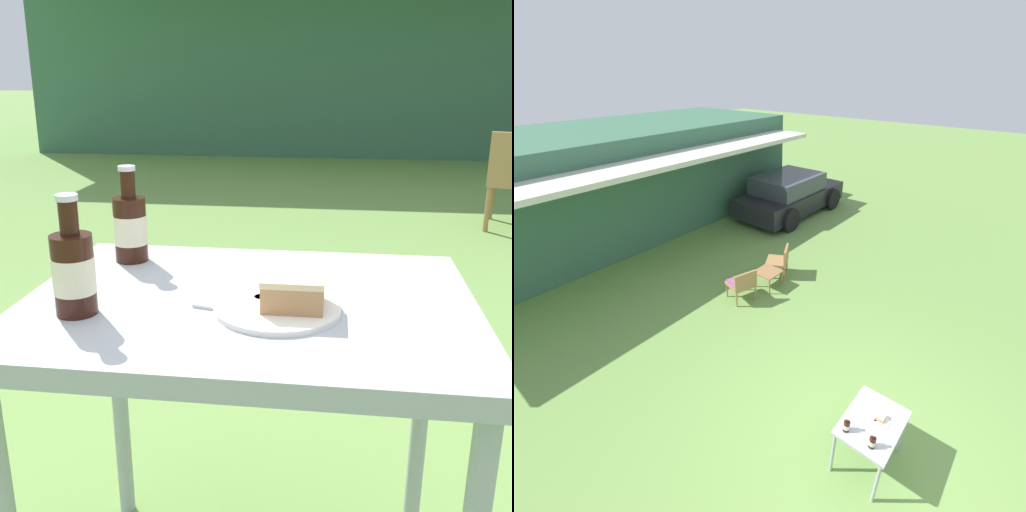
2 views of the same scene
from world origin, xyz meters
TOP-DOWN VIEW (x-y plane):
  - cabin_building at (1.74, 9.17)m, footprint 11.54×5.52m
  - patio_table at (0.00, 0.00)m, footprint 0.83×0.62m
  - cake_on_plate at (0.07, -0.06)m, footprint 0.23×0.23m
  - cola_bottle_near at (-0.29, 0.19)m, footprint 0.07×0.07m
  - cola_bottle_far at (-0.29, -0.11)m, footprint 0.07×0.07m
  - fork at (-0.01, -0.08)m, footprint 0.17×0.05m
  - loose_bottle_cap at (0.03, -0.02)m, footprint 0.03×0.03m

SIDE VIEW (x-z plane):
  - patio_table at x=0.00m, z-range 0.29..1.03m
  - fork at x=-0.01m, z-range 0.74..0.75m
  - loose_bottle_cap at x=0.03m, z-range 0.74..0.75m
  - cake_on_plate at x=0.07m, z-range 0.73..0.80m
  - cola_bottle_near at x=-0.29m, z-range 0.72..0.93m
  - cola_bottle_far at x=-0.29m, z-range 0.72..0.93m
  - cabin_building at x=1.74m, z-range 0.01..2.88m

